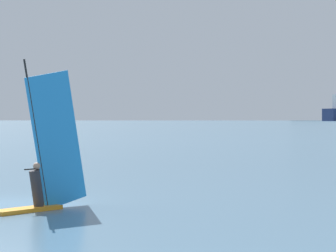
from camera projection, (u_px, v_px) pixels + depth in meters
The scene contains 2 objects.
ground_plane at pixel (8, 204), 22.49m from camera, with size 4000.00×4000.00×0.00m, color #476B84.
windsurfer at pixel (45, 166), 21.03m from camera, with size 1.97×3.13×4.57m.
Camera 1 is at (9.92, -20.81, 2.77)m, focal length 74.07 mm.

